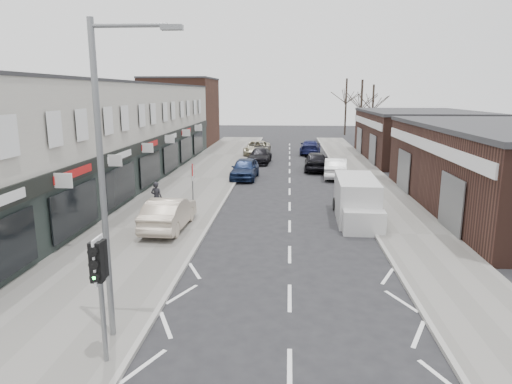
% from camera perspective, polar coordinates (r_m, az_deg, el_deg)
% --- Properties ---
extents(ground, '(160.00, 160.00, 0.00)m').
position_cam_1_polar(ground, '(13.22, 4.22, -16.75)').
color(ground, black).
rests_on(ground, ground).
extents(pavement_left, '(5.50, 64.00, 0.12)m').
position_cam_1_polar(pavement_left, '(34.80, -6.97, 1.71)').
color(pavement_left, slate).
rests_on(pavement_left, ground).
extents(pavement_right, '(3.50, 64.00, 0.12)m').
position_cam_1_polar(pavement_right, '(34.65, 13.78, 1.40)').
color(pavement_right, slate).
rests_on(pavement_right, ground).
extents(shop_terrace_left, '(8.00, 41.00, 7.10)m').
position_cam_1_polar(shop_terrace_left, '(33.95, -19.28, 6.80)').
color(shop_terrace_left, beige).
rests_on(shop_terrace_left, ground).
extents(brick_block_far, '(8.00, 10.00, 8.00)m').
position_cam_1_polar(brick_block_far, '(58.17, -9.33, 9.79)').
color(brick_block_far, '#4C2B20').
rests_on(brick_block_far, ground).
extents(right_unit_far, '(10.00, 16.00, 4.50)m').
position_cam_1_polar(right_unit_far, '(47.45, 19.64, 6.59)').
color(right_unit_far, '#3A211A').
rests_on(right_unit_far, ground).
extents(tree_far_a, '(3.60, 3.60, 8.00)m').
position_cam_1_polar(tree_far_a, '(60.59, 12.81, 5.95)').
color(tree_far_a, '#382D26').
rests_on(tree_far_a, ground).
extents(tree_far_b, '(3.60, 3.60, 7.50)m').
position_cam_1_polar(tree_far_b, '(66.89, 14.18, 6.46)').
color(tree_far_b, '#382D26').
rests_on(tree_far_b, ground).
extents(tree_far_c, '(3.60, 3.60, 8.50)m').
position_cam_1_polar(tree_far_c, '(72.36, 11.02, 7.02)').
color(tree_far_c, '#382D26').
rests_on(tree_far_c, ground).
extents(traffic_light, '(0.28, 0.60, 3.10)m').
position_cam_1_polar(traffic_light, '(11.21, -19.00, -9.32)').
color(traffic_light, slate).
rests_on(traffic_light, pavement_left).
extents(street_lamp, '(2.23, 0.22, 8.00)m').
position_cam_1_polar(street_lamp, '(11.77, -18.03, 2.92)').
color(street_lamp, slate).
rests_on(street_lamp, pavement_left).
extents(warning_sign, '(0.12, 0.80, 2.70)m').
position_cam_1_polar(warning_sign, '(24.46, -7.88, 2.29)').
color(warning_sign, slate).
rests_on(warning_sign, pavement_left).
extents(white_van, '(2.12, 5.61, 2.16)m').
position_cam_1_polar(white_van, '(23.87, 12.45, -1.03)').
color(white_van, silver).
rests_on(white_van, ground).
extents(sedan_on_pavement, '(1.73, 4.63, 1.51)m').
position_cam_1_polar(sedan_on_pavement, '(21.84, -10.84, -2.60)').
color(sedan_on_pavement, '#BEAD98').
rests_on(sedan_on_pavement, pavement_left).
extents(pedestrian, '(0.70, 0.54, 1.72)m').
position_cam_1_polar(pedestrian, '(24.69, -12.32, -0.69)').
color(pedestrian, black).
rests_on(pedestrian, pavement_left).
extents(parked_car_left_a, '(2.06, 4.68, 1.57)m').
position_cam_1_polar(parked_car_left_a, '(34.54, -1.41, 2.94)').
color(parked_car_left_a, '#142140').
rests_on(parked_car_left_a, ground).
extents(parked_car_left_b, '(2.20, 4.81, 1.36)m').
position_cam_1_polar(parked_car_left_b, '(42.32, 0.49, 4.54)').
color(parked_car_left_b, black).
rests_on(parked_car_left_b, ground).
extents(parked_car_left_c, '(2.66, 5.39, 1.47)m').
position_cam_1_polar(parked_car_left_c, '(47.86, 0.14, 5.52)').
color(parked_car_left_c, '#B7AF92').
rests_on(parked_car_left_c, ground).
extents(parked_car_right_a, '(2.04, 4.73, 1.51)m').
position_cam_1_polar(parked_car_right_a, '(35.52, 9.90, 2.98)').
color(parked_car_right_a, silver).
rests_on(parked_car_right_a, ground).
extents(parked_car_right_b, '(2.12, 4.86, 1.63)m').
position_cam_1_polar(parked_car_right_b, '(38.56, 7.52, 3.87)').
color(parked_car_right_b, black).
rests_on(parked_car_right_b, ground).
extents(parked_car_right_c, '(2.51, 5.35, 1.51)m').
position_cam_1_polar(parked_car_right_c, '(49.10, 6.82, 5.63)').
color(parked_car_right_c, '#151841').
rests_on(parked_car_right_c, ground).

